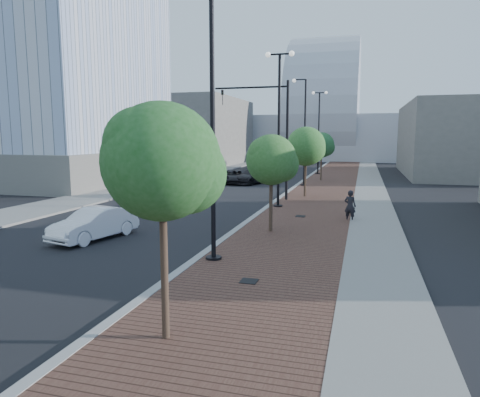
# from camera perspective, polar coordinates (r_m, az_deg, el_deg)

# --- Properties ---
(sidewalk) EXTENTS (7.00, 140.00, 0.12)m
(sidewalk) POSITION_cam_1_polar(r_m,az_deg,el_deg) (44.38, 13.01, 2.34)
(sidewalk) COLOR #4C2D23
(sidewalk) RESTS_ON ground
(concrete_strip) EXTENTS (2.40, 140.00, 0.13)m
(concrete_strip) POSITION_cam_1_polar(r_m,az_deg,el_deg) (44.34, 16.50, 2.21)
(concrete_strip) COLOR slate
(concrete_strip) RESTS_ON ground
(curb) EXTENTS (0.30, 140.00, 0.14)m
(curb) POSITION_cam_1_polar(r_m,az_deg,el_deg) (44.67, 8.52, 2.51)
(curb) COLOR gray
(curb) RESTS_ON ground
(west_sidewalk) EXTENTS (4.00, 140.00, 0.12)m
(west_sidewalk) POSITION_cam_1_polar(r_m,az_deg,el_deg) (48.05, -7.06, 2.92)
(west_sidewalk) COLOR slate
(west_sidewalk) RESTS_ON ground
(white_sedan) EXTENTS (2.30, 4.28, 1.34)m
(white_sedan) POSITION_cam_1_polar(r_m,az_deg,el_deg) (19.78, -18.42, -3.14)
(white_sedan) COLOR white
(white_sedan) RESTS_ON ground
(dark_car_mid) EXTENTS (3.48, 4.92, 1.25)m
(dark_car_mid) POSITION_cam_1_polar(r_m,az_deg,el_deg) (40.84, -0.69, 2.85)
(dark_car_mid) COLOR black
(dark_car_mid) RESTS_ON ground
(dark_car_far) EXTENTS (3.61, 5.24, 1.41)m
(dark_car_far) POSITION_cam_1_polar(r_m,az_deg,el_deg) (40.59, 1.64, 2.93)
(dark_car_far) COLOR black
(dark_car_far) RESTS_ON ground
(pedestrian) EXTENTS (0.69, 0.55, 1.65)m
(pedestrian) POSITION_cam_1_polar(r_m,az_deg,el_deg) (23.19, 14.12, -0.96)
(pedestrian) COLOR black
(pedestrian) RESTS_ON ground
(streetlight_1) EXTENTS (1.44, 0.56, 9.21)m
(streetlight_1) POSITION_cam_1_polar(r_m,az_deg,el_deg) (14.99, -4.00, 7.92)
(streetlight_1) COLOR black
(streetlight_1) RESTS_ON ground
(streetlight_2) EXTENTS (1.72, 0.56, 9.28)m
(streetlight_2) POSITION_cam_1_polar(r_m,az_deg,el_deg) (26.58, 5.07, 9.03)
(streetlight_2) COLOR black
(streetlight_2) RESTS_ON ground
(streetlight_3) EXTENTS (1.44, 0.56, 9.21)m
(streetlight_3) POSITION_cam_1_polar(r_m,az_deg,el_deg) (38.45, 8.25, 7.99)
(streetlight_3) COLOR black
(streetlight_3) RESTS_ON ground
(streetlight_4) EXTENTS (1.72, 0.56, 9.28)m
(streetlight_4) POSITION_cam_1_polar(r_m,az_deg,el_deg) (50.36, 10.20, 8.51)
(streetlight_4) COLOR black
(streetlight_4) RESTS_ON ground
(traffic_mast) EXTENTS (5.09, 0.20, 8.00)m
(traffic_mast) POSITION_cam_1_polar(r_m,az_deg,el_deg) (29.70, 4.44, 9.26)
(traffic_mast) COLOR black
(traffic_mast) RESTS_ON ground
(tree_0) EXTENTS (2.47, 2.43, 5.10)m
(tree_0) POSITION_cam_1_polar(r_m,az_deg,el_deg) (9.04, -9.82, 4.66)
(tree_0) COLOR #382619
(tree_0) RESTS_ON ground
(tree_1) EXTENTS (2.32, 2.26, 4.48)m
(tree_1) POSITION_cam_1_polar(r_m,az_deg,el_deg) (19.56, 4.24, 5.01)
(tree_1) COLOR #382619
(tree_1) RESTS_ON ground
(tree_2) EXTENTS (2.75, 2.75, 5.04)m
(tree_2) POSITION_cam_1_polar(r_m,az_deg,el_deg) (31.39, 8.65, 6.70)
(tree_2) COLOR #382619
(tree_2) RESTS_ON ground
(tree_3) EXTENTS (2.47, 2.43, 4.74)m
(tree_3) POSITION_cam_1_polar(r_m,az_deg,el_deg) (43.33, 10.63, 6.84)
(tree_3) COLOR #382619
(tree_3) RESTS_ON ground
(tower_podium) EXTENTS (19.00, 19.00, 3.00)m
(tower_podium) POSITION_cam_1_polar(r_m,az_deg,el_deg) (46.74, -23.58, 3.93)
(tower_podium) COLOR #68655E
(tower_podium) RESTS_ON ground
(convention_center) EXTENTS (50.00, 30.00, 50.00)m
(convention_center) POSITION_cam_1_polar(r_m,az_deg,el_deg) (89.45, 11.01, 9.04)
(convention_center) COLOR #ABAFB6
(convention_center) RESTS_ON ground
(commercial_block_nw) EXTENTS (14.00, 20.00, 10.00)m
(commercial_block_nw) POSITION_cam_1_polar(r_m,az_deg,el_deg) (69.02, -6.08, 8.61)
(commercial_block_nw) COLOR #66635C
(commercial_block_nw) RESTS_ON ground
(commercial_block_ne) EXTENTS (12.00, 22.00, 8.00)m
(commercial_block_ne) POSITION_cam_1_polar(r_m,az_deg,el_deg) (55.12, 26.86, 6.87)
(commercial_block_ne) COLOR #615E57
(commercial_block_ne) RESTS_ON ground
(utility_cover_1) EXTENTS (0.50, 0.50, 0.02)m
(utility_cover_1) POSITION_cam_1_polar(r_m,az_deg,el_deg) (13.22, 1.17, -10.68)
(utility_cover_1) COLOR black
(utility_cover_1) RESTS_ON sidewalk
(utility_cover_2) EXTENTS (0.50, 0.50, 0.02)m
(utility_cover_2) POSITION_cam_1_polar(r_m,az_deg,el_deg) (23.72, 7.86, -2.29)
(utility_cover_2) COLOR black
(utility_cover_2) RESTS_ON sidewalk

